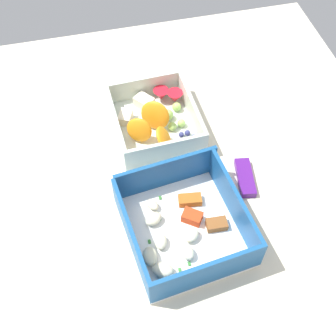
{
  "coord_description": "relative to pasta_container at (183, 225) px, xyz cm",
  "views": [
    {
      "loc": [
        39.97,
        -8.91,
        61.29
      ],
      "look_at": [
        -0.49,
        0.72,
        4.0
      ],
      "focal_mm": 47.72,
      "sensor_mm": 36.0,
      "label": 1
    }
  ],
  "objects": [
    {
      "name": "table_surface",
      "position": [
        -10.07,
        -0.41,
        -3.03
      ],
      "size": [
        80.0,
        80.0,
        2.0
      ],
      "primitive_type": "cube",
      "color": "beige",
      "rests_on": "ground"
    },
    {
      "name": "candy_bar",
      "position": [
        -6.83,
        12.13,
        -1.43
      ],
      "size": [
        7.29,
        3.46,
        1.2
      ],
      "primitive_type": "cube",
      "rotation": [
        0.0,
        0.0,
        -0.16
      ],
      "color": "#51197A",
      "rests_on": "table_surface"
    },
    {
      "name": "fruit_bowl",
      "position": [
        -21.21,
        0.66,
        -0.16
      ],
      "size": [
        16.43,
        14.58,
        6.03
      ],
      "rotation": [
        0.0,
        0.0,
        0.04
      ],
      "color": "silver",
      "rests_on": "table_surface"
    },
    {
      "name": "paper_cup_liner",
      "position": [
        -32.98,
        -2.34,
        -0.99
      ],
      "size": [
        4.24,
        4.24,
        2.08
      ],
      "primitive_type": "cylinder",
      "color": "white",
      "rests_on": "table_surface"
    },
    {
      "name": "pasta_container",
      "position": [
        0.0,
        0.0,
        0.0
      ],
      "size": [
        19.6,
        18.33,
        6.44
      ],
      "rotation": [
        0.0,
        0.0,
        0.12
      ],
      "color": "white",
      "rests_on": "table_surface"
    }
  ]
}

